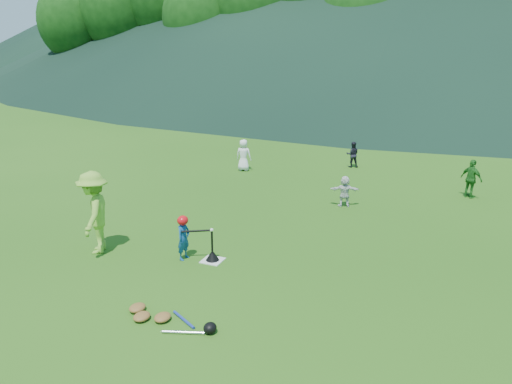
% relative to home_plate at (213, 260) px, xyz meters
% --- Properties ---
extents(ground, '(120.00, 120.00, 0.00)m').
position_rel_home_plate_xyz_m(ground, '(0.00, 0.00, -0.01)').
color(ground, '#255513').
rests_on(ground, ground).
extents(home_plate, '(0.45, 0.45, 0.02)m').
position_rel_home_plate_xyz_m(home_plate, '(0.00, 0.00, 0.00)').
color(home_plate, silver).
rests_on(home_plate, ground).
extents(baseball, '(0.08, 0.08, 0.08)m').
position_rel_home_plate_xyz_m(baseball, '(0.00, 0.00, 0.73)').
color(baseball, white).
rests_on(baseball, batting_tee).
extents(batter_child, '(0.28, 0.39, 1.00)m').
position_rel_home_plate_xyz_m(batter_child, '(-0.64, -0.14, 0.49)').
color(batter_child, navy).
rests_on(batter_child, ground).
extents(adult_coach, '(1.19, 1.42, 1.91)m').
position_rel_home_plate_xyz_m(adult_coach, '(-2.70, -0.57, 0.95)').
color(adult_coach, '#82BE38').
rests_on(adult_coach, ground).
extents(fielder_a, '(0.61, 0.42, 1.18)m').
position_rel_home_plate_xyz_m(fielder_a, '(-2.65, 7.61, 0.58)').
color(fielder_a, white).
rests_on(fielder_a, ground).
extents(fielder_b, '(0.57, 0.51, 0.99)m').
position_rel_home_plate_xyz_m(fielder_b, '(1.00, 9.70, 0.49)').
color(fielder_b, black).
rests_on(fielder_b, ground).
extents(fielder_c, '(0.76, 0.64, 1.21)m').
position_rel_home_plate_xyz_m(fielder_c, '(5.22, 7.24, 0.60)').
color(fielder_c, '#226C20').
rests_on(fielder_c, ground).
extents(fielder_d, '(0.91, 0.54, 0.93)m').
position_rel_home_plate_xyz_m(fielder_d, '(1.82, 4.89, 0.46)').
color(fielder_d, silver).
rests_on(fielder_d, ground).
extents(batting_tee, '(0.30, 0.30, 0.68)m').
position_rel_home_plate_xyz_m(batting_tee, '(0.00, 0.00, 0.12)').
color(batting_tee, black).
rests_on(batting_tee, home_plate).
extents(batter_gear, '(0.71, 0.32, 0.36)m').
position_rel_home_plate_xyz_m(batter_gear, '(-0.61, -0.14, 0.89)').
color(batter_gear, red).
rests_on(batter_gear, ground).
extents(equipment_pile, '(1.80, 0.68, 0.19)m').
position_rel_home_plate_xyz_m(equipment_pile, '(0.34, -2.55, 0.06)').
color(equipment_pile, olive).
rests_on(equipment_pile, ground).
extents(outfield_fence, '(70.07, 0.08, 1.33)m').
position_rel_home_plate_xyz_m(outfield_fence, '(0.00, 28.00, 0.69)').
color(outfield_fence, gray).
rests_on(outfield_fence, ground).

